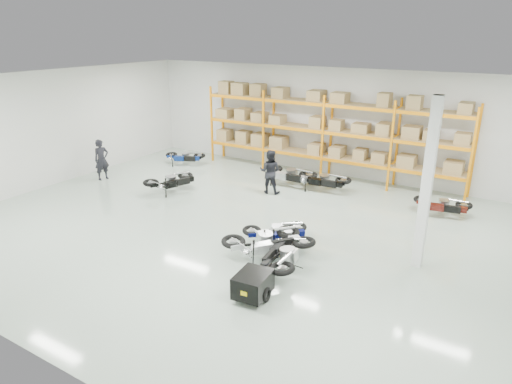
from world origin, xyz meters
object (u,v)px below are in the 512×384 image
Objects in this scene: moto_black_far_left at (171,178)px; moto_back_c at (323,177)px; moto_back_a at (184,155)px; person_back at (270,172)px; moto_blue_centre at (276,229)px; person_left at (102,160)px; moto_touring_right at (285,249)px; trailer at (253,284)px; moto_silver_left at (265,237)px; moto_back_b at (289,171)px; moto_back_d at (443,202)px.

moto_back_c is (4.94, 3.16, 0.02)m from moto_black_far_left.
person_back is (5.28, -1.27, 0.35)m from moto_back_a.
person_left is at bearing 37.09° from moto_blue_centre.
moto_touring_right is 1.24× the size of trailer.
person_back is at bearing -130.08° from moto_black_far_left.
moto_silver_left reaches higher than moto_blue_centre.
moto_back_b is 1.14× the size of person_left.
person_left is at bearing 22.05° from moto_silver_left.
moto_back_d is at bearing -85.51° from moto_silver_left.
trailer is 0.79× the size of moto_back_b.
moto_back_b is at bearing -112.54° from person_back.
trailer is at bearing 165.01° from moto_black_far_left.
moto_back_b is 1.14× the size of person_back.
person_left reaches higher than person_back.
moto_touring_right reaches higher than moto_blue_centre.
moto_back_a is (-7.68, 5.09, -0.01)m from moto_blue_centre.
person_back is (3.31, 1.87, 0.30)m from moto_black_far_left.
person_back is at bearing 91.19° from moto_back_d.
moto_blue_centre is 0.98× the size of person_left.
moto_back_c is at bearing -44.75° from moto_silver_left.
moto_touring_right is at bearing -165.57° from moto_silver_left.
moto_back_b is 1.43m from moto_back_c.
trailer is (0.82, -1.94, -0.23)m from moto_silver_left.
person_back is (-2.40, 3.82, 0.34)m from moto_blue_centre.
person_back reaches higher than moto_back_c.
moto_blue_centre is 1.08× the size of trailer.
moto_back_b reaches higher than moto_back_a.
moto_back_c is 1.14× the size of moto_back_d.
moto_back_b is (-3.11, 7.78, 0.22)m from trailer.
moto_silver_left is 1.23× the size of moto_back_d.
moto_back_b is at bearing 110.57° from moto_touring_right.
moto_back_a is 5.44m from person_back.
moto_back_b is (-3.11, 6.19, 0.01)m from moto_touring_right.
moto_black_far_left is 1.11× the size of moto_back_a.
moto_back_d is 0.95× the size of person_back.
moto_back_d is at bearing -80.11° from moto_blue_centre.
moto_back_b is at bearing 91.26° from moto_back_c.
moto_blue_centre is at bearing -178.39° from moto_black_far_left.
moto_silver_left is at bearing 174.88° from moto_black_far_left.
moto_silver_left reaches higher than moto_touring_right.
person_left is at bearing 95.63° from moto_back_d.
person_back is (-2.49, 4.65, 0.24)m from moto_silver_left.
moto_back_c is at bearing 98.92° from moto_touring_right.
moto_silver_left reaches higher than trailer.
person_left reaches higher than trailer.
moto_silver_left is at bearing -174.19° from moto_back_c.
person_left is at bearing 109.91° from moto_back_c.
trailer is 0.95× the size of moto_back_d.
moto_touring_right is 1.18× the size of moto_back_d.
person_left is at bearing 4.77° from person_back.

